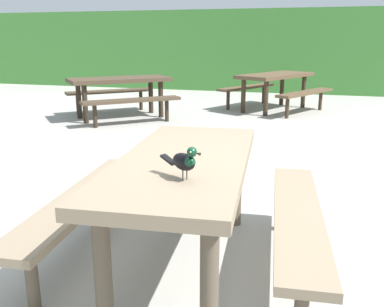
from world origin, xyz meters
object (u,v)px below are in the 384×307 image
bird_grackle (185,161)px  picnic_table_mid_right (275,83)px  picnic_table_mid_left (120,88)px  picnic_table_foreground (184,185)px

bird_grackle → picnic_table_mid_right: size_ratio=0.11×
picnic_table_mid_left → bird_grackle: bearing=-61.1°
picnic_table_foreground → bird_grackle: (0.14, -0.42, 0.29)m
picnic_table_foreground → picnic_table_mid_right: size_ratio=0.81×
picnic_table_mid_left → picnic_table_mid_right: (2.65, 1.70, 0.00)m
picnic_table_foreground → picnic_table_mid_right: 6.47m
picnic_table_mid_left → picnic_table_foreground: bearing=-60.3°
picnic_table_foreground → bird_grackle: 0.53m
picnic_table_foreground → picnic_table_mid_left: (-2.72, 4.76, 0.00)m
bird_grackle → picnic_table_mid_left: 5.93m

